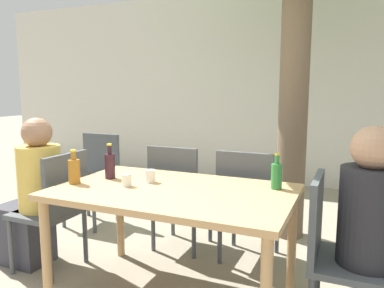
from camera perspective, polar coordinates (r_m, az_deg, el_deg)
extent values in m
cube|color=beige|center=(5.57, 12.94, 8.39)|extent=(10.00, 0.08, 2.80)
cylinder|color=brown|center=(3.54, 15.16, 5.01)|extent=(0.26, 0.26, 2.38)
cube|color=tan|center=(2.41, -2.86, -7.32)|extent=(1.51, 0.93, 0.04)
cylinder|color=tan|center=(2.62, -21.33, -15.32)|extent=(0.06, 0.06, 0.71)
cylinder|color=tan|center=(3.20, -10.91, -10.49)|extent=(0.06, 0.06, 0.71)
cylinder|color=tan|center=(2.71, 14.98, -14.17)|extent=(0.06, 0.06, 0.71)
cube|color=#474C51|center=(3.11, -21.15, -9.69)|extent=(0.44, 0.44, 0.04)
cube|color=#474C51|center=(2.91, -18.58, -5.81)|extent=(0.04, 0.44, 0.45)
cylinder|color=#474C51|center=(3.44, -20.98, -12.03)|extent=(0.04, 0.04, 0.43)
cylinder|color=#474C51|center=(3.20, -25.88, -13.89)|extent=(0.04, 0.04, 0.43)
cylinder|color=#474C51|center=(3.20, -15.97, -13.37)|extent=(0.04, 0.04, 0.43)
cylinder|color=#474C51|center=(2.94, -20.85, -15.60)|extent=(0.04, 0.04, 0.43)
cube|color=#474C51|center=(2.28, 23.32, -16.53)|extent=(0.44, 0.44, 0.04)
cube|color=#474C51|center=(2.20, 18.40, -10.40)|extent=(0.04, 0.44, 0.45)
cylinder|color=#474C51|center=(2.56, 18.53, -19.23)|extent=(0.04, 0.04, 0.43)
cube|color=#474C51|center=(3.30, -1.46, -8.06)|extent=(0.44, 0.44, 0.04)
cube|color=#474C51|center=(3.06, -3.06, -4.67)|extent=(0.44, 0.04, 0.45)
cylinder|color=#474C51|center=(3.47, 2.81, -11.28)|extent=(0.04, 0.04, 0.43)
cylinder|color=#474C51|center=(3.61, -2.93, -10.47)|extent=(0.04, 0.04, 0.43)
cylinder|color=#474C51|center=(3.14, 0.29, -13.44)|extent=(0.04, 0.04, 0.43)
cylinder|color=#474C51|center=(3.30, -5.94, -12.39)|extent=(0.04, 0.04, 0.43)
cube|color=#474C51|center=(3.10, 8.84, -9.23)|extent=(0.44, 0.44, 0.04)
cube|color=#474C51|center=(2.85, 7.92, -5.73)|extent=(0.44, 0.04, 0.45)
cylinder|color=#474C51|center=(3.32, 12.86, -12.43)|extent=(0.04, 0.04, 0.43)
cylinder|color=#474C51|center=(3.40, 6.42, -11.74)|extent=(0.04, 0.04, 0.43)
cylinder|color=#474C51|center=(2.97, 11.44, -14.92)|extent=(0.04, 0.04, 0.43)
cylinder|color=#474C51|center=(3.06, 4.26, -14.03)|extent=(0.04, 0.04, 0.43)
cube|color=#474C51|center=(3.97, -15.29, -5.52)|extent=(0.44, 0.44, 0.04)
cube|color=#474C51|center=(4.07, -13.67, -1.61)|extent=(0.44, 0.04, 0.45)
cylinder|color=#474C51|center=(4.01, -19.02, -8.99)|extent=(0.04, 0.04, 0.43)
cylinder|color=#474C51|center=(3.77, -14.70, -9.90)|extent=(0.04, 0.04, 0.43)
cylinder|color=#474C51|center=(4.29, -15.57, -7.72)|extent=(0.04, 0.04, 0.43)
cylinder|color=#474C51|center=(4.06, -11.36, -8.46)|extent=(0.04, 0.04, 0.43)
cube|color=#383842|center=(3.36, -24.19, -12.39)|extent=(0.40, 0.29, 0.47)
cylinder|color=gold|center=(3.08, -22.21, -4.80)|extent=(0.32, 0.32, 0.49)
sphere|color=#936B51|center=(3.02, -22.58, 1.63)|extent=(0.22, 0.22, 0.22)
cylinder|color=#232328|center=(2.18, 25.35, -9.96)|extent=(0.31, 0.31, 0.52)
sphere|color=tan|center=(2.10, 25.97, -0.55)|extent=(0.23, 0.23, 0.23)
cylinder|color=#331923|center=(2.73, -12.39, -3.33)|extent=(0.07, 0.07, 0.18)
cylinder|color=#331923|center=(2.70, -12.47, -0.85)|extent=(0.03, 0.03, 0.06)
cylinder|color=gold|center=(2.70, -12.50, -0.08)|extent=(0.04, 0.04, 0.01)
cylinder|color=#287A38|center=(2.45, 12.76, -4.85)|extent=(0.07, 0.07, 0.16)
cylinder|color=#287A38|center=(2.43, 12.84, -2.32)|extent=(0.03, 0.03, 0.06)
cylinder|color=gold|center=(2.42, 12.87, -1.52)|extent=(0.03, 0.03, 0.01)
cylinder|color=#9E661E|center=(2.65, -17.51, -4.04)|extent=(0.08, 0.08, 0.16)
cylinder|color=#9E661E|center=(2.63, -17.62, -1.71)|extent=(0.03, 0.03, 0.06)
cylinder|color=gold|center=(2.62, -17.65, -0.96)|extent=(0.04, 0.04, 0.01)
cylinder|color=silver|center=(2.50, -9.92, -5.45)|extent=(0.07, 0.07, 0.08)
cylinder|color=silver|center=(2.58, -6.37, -4.87)|extent=(0.07, 0.07, 0.09)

